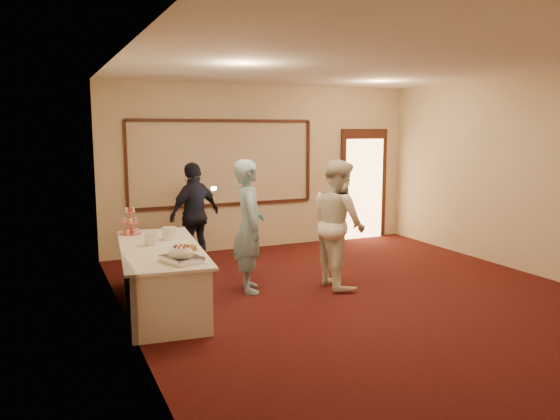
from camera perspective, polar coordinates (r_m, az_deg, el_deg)
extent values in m
plane|color=black|center=(7.36, 8.91, -9.09)|extent=(7.00, 7.00, 0.00)
cube|color=beige|center=(10.16, -1.67, 4.51)|extent=(6.00, 0.04, 3.00)
cube|color=beige|center=(5.98, -15.68, 1.31)|extent=(0.04, 7.00, 3.00)
cube|color=beige|center=(9.05, 25.34, 3.18)|extent=(0.04, 7.00, 3.00)
cube|color=white|center=(7.06, 9.49, 14.79)|extent=(6.00, 7.00, 0.04)
cube|color=black|center=(9.92, -5.87, 0.59)|extent=(3.40, 0.04, 0.05)
cube|color=black|center=(9.83, -6.00, 9.28)|extent=(3.40, 0.04, 0.05)
cube|color=black|center=(9.46, -15.80, 4.49)|extent=(0.05, 0.04, 1.50)
cube|color=black|center=(10.50, 2.95, 5.18)|extent=(0.05, 0.04, 1.50)
cube|color=black|center=(11.15, 8.70, 2.71)|extent=(1.05, 0.06, 2.20)
cube|color=#FFBF66|center=(11.14, 8.77, 2.19)|extent=(0.85, 0.02, 2.00)
cube|color=white|center=(7.00, -12.30, -6.98)|extent=(1.09, 2.41, 0.74)
cube|color=white|center=(6.90, -12.40, -3.90)|extent=(1.21, 2.55, 0.03)
cube|color=#ACAFB3|center=(6.09, -10.27, -5.18)|extent=(0.45, 0.51, 0.04)
ellipsoid|color=silver|center=(6.07, -10.29, -4.44)|extent=(0.28, 0.28, 0.12)
cube|color=silver|center=(6.23, -9.73, -4.66)|extent=(0.22, 0.24, 0.01)
cylinder|color=#D54252|center=(7.78, -15.41, -1.10)|extent=(0.02, 0.02, 0.37)
cylinder|color=#D54252|center=(7.81, -15.35, -2.40)|extent=(0.28, 0.28, 0.01)
cylinder|color=#D54252|center=(7.78, -15.40, -1.33)|extent=(0.21, 0.21, 0.01)
cylinder|color=#D54252|center=(7.76, -15.44, -0.24)|extent=(0.15, 0.15, 0.01)
cylinder|color=white|center=(7.00, -13.30, -3.05)|extent=(0.17, 0.17, 0.14)
cylinder|color=white|center=(6.98, -13.33, -2.46)|extent=(0.18, 0.18, 0.01)
cylinder|color=white|center=(7.30, -11.49, -2.46)|extent=(0.19, 0.19, 0.15)
cylinder|color=white|center=(7.28, -11.51, -1.83)|extent=(0.20, 0.20, 0.01)
cylinder|color=white|center=(6.60, -9.71, -4.20)|extent=(0.28, 0.28, 0.01)
cylinder|color=brown|center=(6.60, -9.72, -3.96)|extent=(0.24, 0.24, 0.04)
imported|color=#82B2C9|center=(7.41, -3.26, -1.69)|extent=(0.57, 0.74, 1.81)
imported|color=white|center=(7.67, 6.14, -1.39)|extent=(0.72, 0.91, 1.80)
imported|color=black|center=(8.88, -8.89, -0.46)|extent=(1.07, 0.81, 1.68)
cube|color=white|center=(8.63, -6.94, 2.25)|extent=(0.07, 0.04, 0.05)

